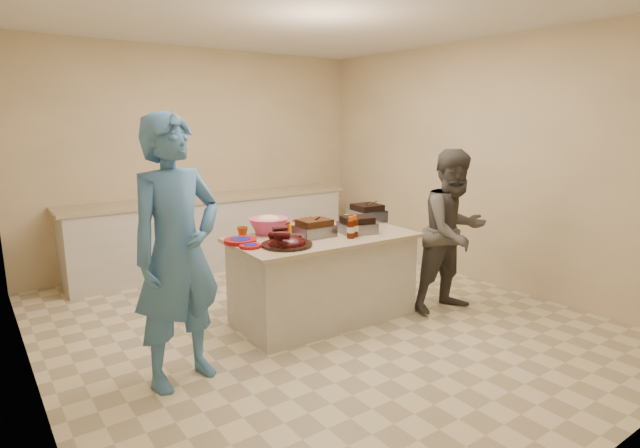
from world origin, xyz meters
TOP-DOWN VIEW (x-y plane):
  - room at (0.00, 0.00)m, footprint 4.50×5.00m
  - back_counter at (0.00, 2.20)m, footprint 3.60×0.64m
  - island at (0.10, 0.01)m, footprint 1.72×0.96m
  - rib_platter at (-0.37, -0.12)m, footprint 0.53×0.53m
  - pulled_pork_tray at (0.02, 0.03)m, footprint 0.33×0.25m
  - brisket_tray at (0.43, -0.08)m, footprint 0.37×0.34m
  - roasting_pan at (0.86, 0.27)m, footprint 0.34×0.34m
  - coleslaw_bowl at (-0.26, 0.37)m, footprint 0.38×0.38m
  - sausage_plate at (0.19, 0.35)m, footprint 0.38×0.38m
  - mac_cheese_dish at (0.78, 0.33)m, footprint 0.31×0.25m
  - bbq_bottle_a at (0.24, -0.21)m, footprint 0.07×0.07m
  - bbq_bottle_b at (0.31, -0.19)m, footprint 0.07×0.07m
  - mustard_bottle at (-0.09, 0.26)m, footprint 0.04×0.04m
  - sauce_bowl at (0.14, 0.20)m, footprint 0.13×0.04m
  - plate_stack_large at (-0.64, 0.21)m, footprint 0.29×0.29m
  - plate_stack_small at (-0.65, 0.01)m, footprint 0.19×0.19m
  - plastic_cup at (-0.52, 0.39)m, footprint 0.11×0.10m
  - basket_stack at (-0.16, 0.37)m, footprint 0.22×0.18m
  - guest_blue at (-1.38, -0.33)m, footprint 1.11×1.99m
  - guest_gray at (1.24, -0.54)m, footprint 0.93×1.64m

SIDE VIEW (x-z plane):
  - room at x=0.00m, z-range -1.35..1.35m
  - island at x=0.10m, z-range -0.40..0.40m
  - guest_blue at x=-1.38m, z-range -0.23..0.23m
  - guest_gray at x=1.24m, z-range -0.30..0.30m
  - back_counter at x=0.00m, z-range 0.00..0.90m
  - rib_platter at x=-0.37m, z-range 0.71..0.88m
  - pulled_pork_tray at x=0.02m, z-range 0.74..0.84m
  - brisket_tray at x=0.43m, z-range 0.75..0.84m
  - roasting_pan at x=0.86m, z-range 0.73..0.86m
  - coleslaw_bowl at x=-0.26m, z-range 0.67..0.92m
  - sausage_plate at x=0.19m, z-range 0.77..0.82m
  - mac_cheese_dish at x=0.78m, z-range 0.76..0.83m
  - bbq_bottle_a at x=0.24m, z-range 0.70..0.89m
  - bbq_bottle_b at x=0.31m, z-range 0.70..0.89m
  - mustard_bottle at x=-0.09m, z-range 0.74..0.85m
  - sauce_bowl at x=0.14m, z-range 0.73..0.86m
  - plate_stack_large at x=-0.64m, z-range 0.78..0.81m
  - plate_stack_small at x=-0.65m, z-range 0.78..0.81m
  - plastic_cup at x=-0.52m, z-range 0.74..0.84m
  - basket_stack at x=-0.16m, z-range 0.75..0.84m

